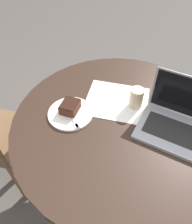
# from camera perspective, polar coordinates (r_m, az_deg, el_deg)

# --- Properties ---
(ground_plane) EXTENTS (12.00, 12.00, 0.00)m
(ground_plane) POSITION_cam_1_polar(r_m,az_deg,el_deg) (1.75, 4.49, -18.89)
(ground_plane) COLOR #4C4742
(dining_table) EXTENTS (1.09, 1.09, 0.77)m
(dining_table) POSITION_cam_1_polar(r_m,az_deg,el_deg) (1.21, 6.20, -6.87)
(dining_table) COLOR black
(dining_table) RESTS_ON ground_plane
(paper_document) EXTENTS (0.38, 0.35, 0.00)m
(paper_document) POSITION_cam_1_polar(r_m,az_deg,el_deg) (1.18, 5.44, 2.89)
(paper_document) COLOR white
(paper_document) RESTS_ON dining_table
(plate) EXTENTS (0.23, 0.23, 0.01)m
(plate) POSITION_cam_1_polar(r_m,az_deg,el_deg) (1.12, -6.67, -0.35)
(plate) COLOR silver
(plate) RESTS_ON dining_table
(cake_slice) EXTENTS (0.11, 0.12, 0.05)m
(cake_slice) POSITION_cam_1_polar(r_m,az_deg,el_deg) (1.10, -6.80, 1.40)
(cake_slice) COLOR #472619
(cake_slice) RESTS_ON plate
(fork) EXTENTS (0.09, 0.16, 0.00)m
(fork) POSITION_cam_1_polar(r_m,az_deg,el_deg) (1.08, -5.97, -1.65)
(fork) COLOR silver
(fork) RESTS_ON plate
(coffee_glass) EXTENTS (0.07, 0.07, 0.11)m
(coffee_glass) POSITION_cam_1_polar(r_m,az_deg,el_deg) (1.13, 10.47, 3.59)
(coffee_glass) COLOR #C6AD89
(coffee_glass) RESTS_ON dining_table
(laptop) EXTENTS (0.41, 0.37, 0.24)m
(laptop) POSITION_cam_1_polar(r_m,az_deg,el_deg) (1.09, 20.51, -2.66)
(laptop) COLOR gray
(laptop) RESTS_ON dining_table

